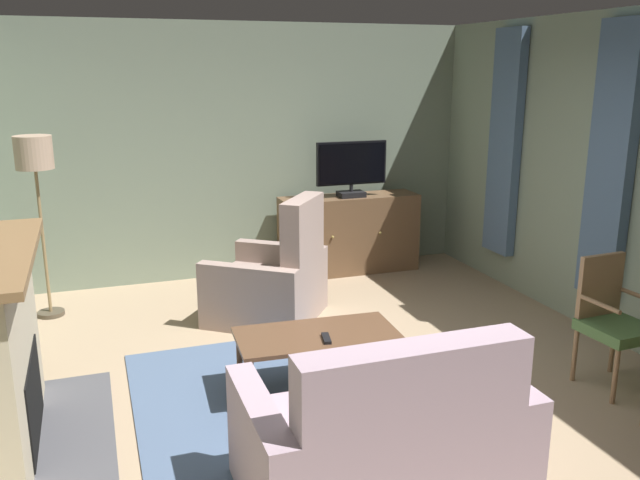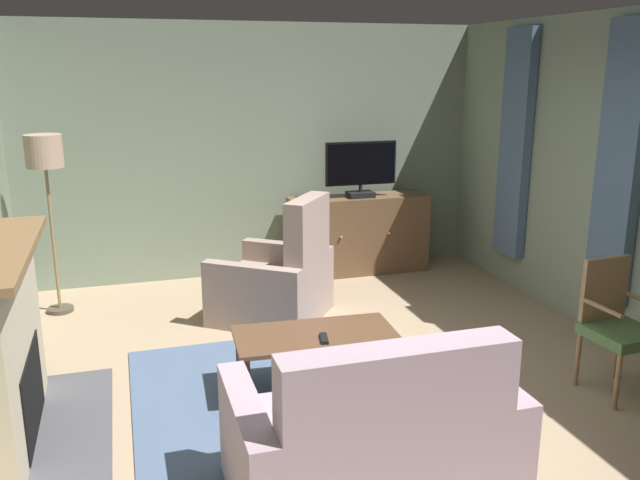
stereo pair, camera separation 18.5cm
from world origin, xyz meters
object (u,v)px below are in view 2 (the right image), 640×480
coffee_table (315,339)px  sofa_floral (373,445)px  tv_remote (324,338)px  floor_lamp (45,165)px  side_chair_tucked_against_wall (616,323)px  armchair_beside_cabinet (277,283)px  television (361,168)px  tv_cabinet (358,236)px

coffee_table → sofa_floral: 1.31m
coffee_table → sofa_floral: bearing=-93.0°
tv_remote → floor_lamp: size_ratio=0.10×
sofa_floral → side_chair_tucked_against_wall: sofa_floral is taller
side_chair_tucked_against_wall → sofa_floral: bearing=-161.4°
sofa_floral → side_chair_tucked_against_wall: 2.25m
floor_lamp → sofa_floral: bearing=-62.8°
tv_remote → side_chair_tucked_against_wall: (2.03, -0.46, 0.06)m
coffee_table → floor_lamp: 3.10m
armchair_beside_cabinet → coffee_table: bearing=-92.8°
floor_lamp → side_chair_tucked_against_wall: bearing=-35.7°
tv_remote → armchair_beside_cabinet: bearing=9.9°
coffee_table → tv_remote: bearing=-79.8°
television → floor_lamp: size_ratio=0.48×
coffee_table → floor_lamp: floor_lamp is taller
coffee_table → armchair_beside_cabinet: 1.49m
television → side_chair_tucked_against_wall: bearing=-76.3°
tv_remote → armchair_beside_cabinet: (0.05, 1.62, -0.11)m
tv_cabinet → floor_lamp: bearing=-173.0°
sofa_floral → side_chair_tucked_against_wall: (2.12, 0.71, 0.17)m
sofa_floral → armchair_beside_cabinet: size_ratio=1.13×
tv_remote → armchair_beside_cabinet: 1.62m
sofa_floral → armchair_beside_cabinet: 2.80m
tv_cabinet → coffee_table: (-1.28, -2.63, -0.02)m
sofa_floral → television: bearing=70.8°
coffee_table → sofa_floral: (-0.07, -1.31, -0.06)m
tv_cabinet → armchair_beside_cabinet: size_ratio=1.21×
television → tv_remote: 3.08m
television → coffee_table: size_ratio=0.68×
television → sofa_floral: (-1.35, -3.89, -0.86)m
tv_cabinet → television: size_ratio=1.95×
television → side_chair_tucked_against_wall: size_ratio=0.84×
tv_cabinet → floor_lamp: floor_lamp is taller
armchair_beside_cabinet → floor_lamp: size_ratio=0.77×
coffee_table → side_chair_tucked_against_wall: side_chair_tucked_against_wall is taller
television → armchair_beside_cabinet: (-1.21, -1.09, -0.86)m
coffee_table → armchair_beside_cabinet: bearing=87.2°
coffee_table → armchair_beside_cabinet: (0.07, 1.49, -0.05)m
tv_cabinet → coffee_table: 2.93m
tv_cabinet → tv_remote: (-1.26, -2.76, 0.04)m
floor_lamp → tv_remote: bearing=-51.2°
tv_cabinet → sofa_floral: (-1.35, -3.94, -0.08)m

